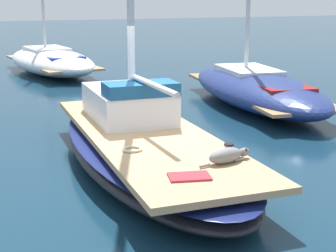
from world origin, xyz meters
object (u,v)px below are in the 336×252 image
(dog_grey, at_px, (227,155))
(moored_boat_far_astern, at_px, (51,60))
(coiled_rope, at_px, (132,149))
(moored_boat_starboard_side, at_px, (256,88))
(sailboat_main, at_px, (147,150))
(deck_towel, at_px, (189,177))
(deck_winch, at_px, (229,151))

(dog_grey, distance_m, moored_boat_far_astern, 14.71)
(coiled_rope, relative_size, moored_boat_starboard_side, 0.04)
(moored_boat_starboard_side, xyz_separation_m, moored_boat_far_astern, (-4.19, 8.59, 0.01))
(sailboat_main, relative_size, coiled_rope, 22.62)
(dog_grey, bearing_deg, coiled_rope, 134.74)
(sailboat_main, bearing_deg, moored_boat_starboard_side, 40.29)
(deck_towel, xyz_separation_m, moored_boat_starboard_side, (5.07, 6.52, -0.16))
(dog_grey, relative_size, deck_winch, 4.49)
(deck_winch, relative_size, deck_towel, 0.38)
(coiled_rope, distance_m, moored_boat_far_astern, 13.65)
(sailboat_main, relative_size, dog_grey, 7.76)
(deck_winch, height_order, moored_boat_far_astern, moored_boat_far_astern)
(dog_grey, relative_size, deck_towel, 1.69)
(sailboat_main, bearing_deg, dog_grey, -76.56)
(sailboat_main, distance_m, moored_boat_far_astern, 12.65)
(coiled_rope, height_order, moored_boat_starboard_side, moored_boat_starboard_side)
(dog_grey, xyz_separation_m, coiled_rope, (-1.10, 1.11, -0.08))
(dog_grey, distance_m, coiled_rope, 1.56)
(deck_towel, distance_m, moored_boat_far_astern, 15.13)
(sailboat_main, xyz_separation_m, deck_towel, (-0.30, -2.47, 0.34))
(deck_winch, relative_size, moored_boat_starboard_side, 0.03)
(coiled_rope, height_order, deck_towel, coiled_rope)
(coiled_rope, bearing_deg, moored_boat_starboard_side, 43.03)
(moored_boat_starboard_side, bearing_deg, deck_towel, -127.87)
(dog_grey, distance_m, moored_boat_starboard_side, 7.47)
(sailboat_main, relative_size, deck_winch, 34.90)
(sailboat_main, height_order, moored_boat_far_astern, moored_boat_far_astern)
(coiled_rope, height_order, moored_boat_far_astern, moored_boat_far_astern)
(moored_boat_starboard_side, height_order, moored_boat_far_astern, moored_boat_far_astern)
(deck_winch, distance_m, moored_boat_far_astern, 14.48)
(sailboat_main, height_order, deck_winch, deck_winch)
(deck_winch, bearing_deg, sailboat_main, 109.26)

